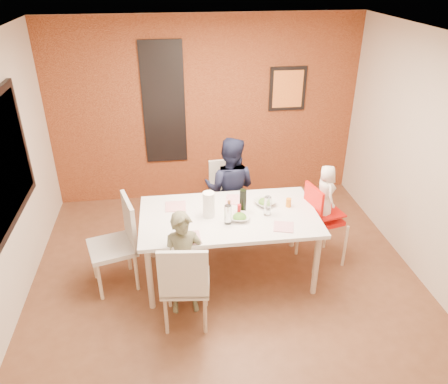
{
  "coord_description": "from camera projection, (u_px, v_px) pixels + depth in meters",
  "views": [
    {
      "loc": [
        -0.58,
        -3.9,
        3.34
      ],
      "look_at": [
        0.0,
        0.3,
        1.05
      ],
      "focal_mm": 35.0,
      "sensor_mm": 36.0,
      "label": 1
    }
  ],
  "objects": [
    {
      "name": "ground",
      "position": [
        228.0,
        284.0,
        5.06
      ],
      "size": [
        4.5,
        4.5,
        0.0
      ],
      "primitive_type": "plane",
      "color": "brown",
      "rests_on": "ground"
    },
    {
      "name": "ceiling",
      "position": [
        229.0,
        41.0,
        3.78
      ],
      "size": [
        4.5,
        4.5,
        0.02
      ],
      "primitive_type": "cube",
      "color": "silver",
      "rests_on": "wall_back"
    },
    {
      "name": "wall_back",
      "position": [
        206.0,
        111.0,
        6.38
      ],
      "size": [
        4.5,
        0.02,
        2.7
      ],
      "primitive_type": "cube",
      "color": "beige",
      "rests_on": "ground"
    },
    {
      "name": "wall_front",
      "position": [
        286.0,
        358.0,
        2.45
      ],
      "size": [
        4.5,
        0.02,
        2.7
      ],
      "primitive_type": "cube",
      "color": "beige",
      "rests_on": "ground"
    },
    {
      "name": "wall_right",
      "position": [
        435.0,
        167.0,
        4.69
      ],
      "size": [
        0.02,
        4.5,
        2.7
      ],
      "primitive_type": "cube",
      "color": "beige",
      "rests_on": "ground"
    },
    {
      "name": "brick_accent_wall",
      "position": [
        206.0,
        112.0,
        6.36
      ],
      "size": [
        4.5,
        0.02,
        2.7
      ],
      "primitive_type": "cube",
      "color": "maroon",
      "rests_on": "ground"
    },
    {
      "name": "picture_window_pane",
      "position": [
        0.0,
        166.0,
        4.23
      ],
      "size": [
        0.02,
        1.55,
        1.15
      ],
      "primitive_type": "cube",
      "color": "black",
      "rests_on": "wall_left"
    },
    {
      "name": "glassblock_strip",
      "position": [
        164.0,
        104.0,
        6.2
      ],
      "size": [
        0.55,
        0.03,
        1.7
      ],
      "primitive_type": "cube",
      "color": "silver",
      "rests_on": "wall_back"
    },
    {
      "name": "glassblock_surround",
      "position": [
        164.0,
        104.0,
        6.2
      ],
      "size": [
        0.6,
        0.03,
        1.76
      ],
      "primitive_type": "cube",
      "color": "black",
      "rests_on": "wall_back"
    },
    {
      "name": "art_print_frame",
      "position": [
        288.0,
        89.0,
        6.35
      ],
      "size": [
        0.54,
        0.03,
        0.64
      ],
      "primitive_type": "cube",
      "color": "black",
      "rests_on": "wall_back"
    },
    {
      "name": "art_print_canvas",
      "position": [
        288.0,
        89.0,
        6.33
      ],
      "size": [
        0.44,
        0.01,
        0.54
      ],
      "primitive_type": "cube",
      "color": "orange",
      "rests_on": "wall_back"
    },
    {
      "name": "dining_table",
      "position": [
        229.0,
        220.0,
        4.87
      ],
      "size": [
        1.97,
        1.11,
        0.82
      ],
      "rotation": [
        0.0,
        0.0,
        -0.01
      ],
      "color": "white",
      "rests_on": "ground"
    },
    {
      "name": "chair_near",
      "position": [
        185.0,
        282.0,
        4.22
      ],
      "size": [
        0.52,
        0.52,
        1.02
      ],
      "rotation": [
        0.0,
        0.0,
        3.03
      ],
      "color": "silver",
      "rests_on": "ground"
    },
    {
      "name": "chair_far",
      "position": [
        227.0,
        192.0,
        5.91
      ],
      "size": [
        0.47,
        0.47,
        0.96
      ],
      "rotation": [
        0.0,
        0.0,
        0.05
      ],
      "color": "beige",
      "rests_on": "ground"
    },
    {
      "name": "chair_left",
      "position": [
        120.0,
        239.0,
        4.82
      ],
      "size": [
        0.61,
        0.61,
        1.06
      ],
      "rotation": [
        0.0,
        0.0,
        4.99
      ],
      "color": "beige",
      "rests_on": "ground"
    },
    {
      "name": "high_chair",
      "position": [
        321.0,
        217.0,
        5.15
      ],
      "size": [
        0.53,
        0.53,
        1.05
      ],
      "rotation": [
        0.0,
        0.0,
        1.8
      ],
      "color": "red",
      "rests_on": "ground"
    },
    {
      "name": "child_near",
      "position": [
        184.0,
        264.0,
        4.43
      ],
      "size": [
        0.44,
        0.3,
        1.18
      ],
      "primitive_type": "imported",
      "rotation": [
        0.0,
        0.0,
        0.04
      ],
      "color": "#5E5D43",
      "rests_on": "ground"
    },
    {
      "name": "child_far",
      "position": [
        230.0,
        189.0,
        5.61
      ],
      "size": [
        0.83,
        0.74,
        1.41
      ],
      "primitive_type": "imported",
      "rotation": [
        0.0,
        0.0,
        2.79
      ],
      "color": "black",
      "rests_on": "ground"
    },
    {
      "name": "toddler",
      "position": [
        325.0,
        193.0,
        5.01
      ],
      "size": [
        0.24,
        0.34,
        0.67
      ],
      "primitive_type": "imported",
      "rotation": [
        0.0,
        0.0,
        1.66
      ],
      "color": "white",
      "rests_on": "high_chair"
    },
    {
      "name": "plate_near_left",
      "position": [
        188.0,
        238.0,
        4.42
      ],
      "size": [
        0.25,
        0.25,
        0.01
      ],
      "primitive_type": "cube",
      "rotation": [
        0.0,
        0.0,
        0.04
      ],
      "color": "silver",
      "rests_on": "dining_table"
    },
    {
      "name": "plate_far_mid",
      "position": [
        236.0,
        200.0,
        5.12
      ],
      "size": [
        0.28,
        0.28,
        0.01
      ],
      "primitive_type": "cube",
      "rotation": [
        0.0,
        0.0,
        -0.19
      ],
      "color": "white",
      "rests_on": "dining_table"
    },
    {
      "name": "plate_near_right",
      "position": [
        284.0,
        227.0,
        4.61
      ],
      "size": [
        0.26,
        0.26,
        0.01
      ],
      "primitive_type": "cube",
      "rotation": [
        0.0,
        0.0,
        -0.28
      ],
      "color": "white",
      "rests_on": "dining_table"
    },
    {
      "name": "plate_far_left",
      "position": [
        176.0,
        206.0,
        4.99
      ],
      "size": [
        0.24,
        0.24,
        0.01
      ],
      "primitive_type": "cube",
      "rotation": [
        0.0,
        0.0,
        -0.02
      ],
      "color": "white",
      "rests_on": "dining_table"
    },
    {
      "name": "salad_bowl_a",
      "position": [
        240.0,
        217.0,
        4.74
      ],
      "size": [
        0.25,
        0.25,
        0.05
      ],
      "primitive_type": "imported",
      "rotation": [
        0.0,
        0.0,
        -0.15
      ],
      "color": "white",
      "rests_on": "dining_table"
    },
    {
      "name": "salad_bowl_b",
      "position": [
        265.0,
        202.0,
        5.03
      ],
      "size": [
        0.3,
        0.3,
        0.06
      ],
      "primitive_type": "imported",
      "rotation": [
        0.0,
        0.0,
        0.31
      ],
      "color": "silver",
      "rests_on": "dining_table"
    },
    {
      "name": "wine_bottle",
      "position": [
        243.0,
        202.0,
        4.8
      ],
      "size": [
        0.08,
        0.08,
        0.29
      ],
      "primitive_type": "cylinder",
      "color": "black",
      "rests_on": "dining_table"
    },
    {
      "name": "wine_glass_a",
      "position": [
        228.0,
        215.0,
        4.63
      ],
      "size": [
        0.08,
        0.08,
        0.22
      ],
      "primitive_type": "cylinder",
      "color": "silver",
      "rests_on": "dining_table"
    },
    {
      "name": "wine_glass_b",
      "position": [
        267.0,
        206.0,
        4.79
      ],
      "size": [
        0.08,
        0.08,
        0.22
      ],
      "primitive_type": "cylinder",
      "color": "white",
      "rests_on": "dining_table"
    },
    {
      "name": "paper_towel_roll",
      "position": [
        209.0,
        205.0,
        4.74
      ],
      "size": [
        0.13,
        0.13,
        0.29
      ],
      "primitive_type": "cylinder",
      "color": "white",
      "rests_on": "dining_table"
    },
    {
      "name": "condiment_red",
      "position": [
        239.0,
        211.0,
        4.77
      ],
      "size": [
        0.04,
        0.04,
        0.15
      ],
      "primitive_type": "cylinder",
      "color": "red",
      "rests_on": "dining_table"
    },
    {
      "name": "condiment_green",
      "position": [
        243.0,
        206.0,
        4.87
      ],
      "size": [
        0.03,
        0.03,
        0.13
      ],
      "primitive_type": "cylinder",
      "color": "#3F7C29",
      "rests_on": "dining_table"
    },
    {
      "name": "condiment_brown",
      "position": [
        229.0,
        206.0,
        4.87
      ],
      "size": [
        0.03,
        0.03,
        0.13
      ],
      "primitive_type": "cylinder",
      "color": "brown",
      "rests_on": "dining_table"
    },
    {
      "name": "sippy_cup",
      "position": [
        288.0,
        203.0,
        4.97
      ],
      "size": [
        0.06,
        0.06,
        0.1
      ],
      "primitive_type": "cylinder",
      "color": "orange",
      "rests_on": "dining_table"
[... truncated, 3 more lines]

